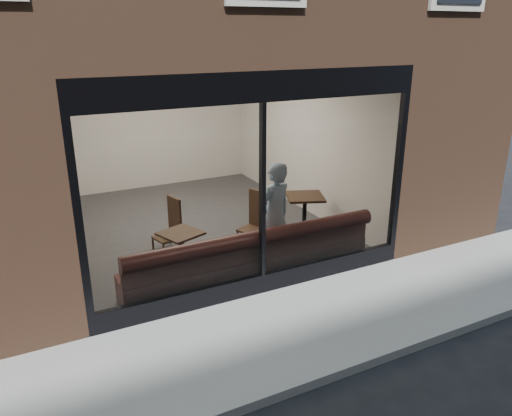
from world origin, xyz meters
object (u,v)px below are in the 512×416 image
banquette (250,268)px  cafe_chair_left (167,238)px  cafe_chair_right (251,230)px  cafe_table_right (305,197)px  person (275,216)px  cafe_table_left (180,234)px

banquette → cafe_chair_left: 1.87m
cafe_chair_left → cafe_chair_right: same height
cafe_table_right → cafe_chair_left: (-2.58, 0.43, -0.50)m
cafe_table_right → cafe_chair_right: cafe_table_right is taller
person → cafe_chair_right: (0.12, 1.08, -0.65)m
cafe_table_left → cafe_chair_right: (1.58, 0.73, -0.50)m
cafe_chair_left → person: bearing=119.5°
cafe_table_left → cafe_table_right: size_ratio=0.83×
banquette → cafe_chair_left: banquette is taller
banquette → person: 0.91m
banquette → cafe_chair_left: bearing=115.3°
cafe_table_right → person: bearing=-140.5°
person → cafe_table_right: (1.21, 1.00, -0.15)m
banquette → person: bearing=24.6°
cafe_chair_left → cafe_table_right: bearing=156.1°
banquette → cafe_table_left: 1.19m
cafe_table_right → cafe_table_left: bearing=-166.3°
cafe_table_left → person: bearing=-13.2°
cafe_chair_right → person: bearing=60.0°
person → cafe_chair_left: person is taller
banquette → cafe_table_left: bearing=145.8°
banquette → cafe_table_right: size_ratio=5.93×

